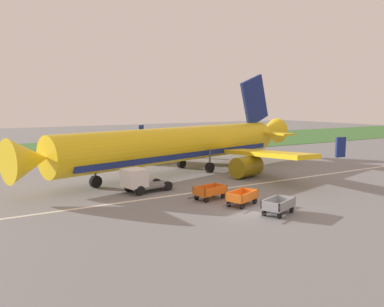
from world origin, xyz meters
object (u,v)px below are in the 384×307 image
(airplane, at_px, (186,144))
(baggage_cart_nearest, at_px, (278,206))
(service_truck_beside_carts, at_px, (139,180))
(baggage_cart_second_in_row, at_px, (242,197))
(baggage_cart_third_in_row, at_px, (210,192))

(airplane, relative_size, baggage_cart_nearest, 10.37)
(baggage_cart_nearest, bearing_deg, service_truck_beside_carts, 115.94)
(service_truck_beside_carts, bearing_deg, airplane, 38.17)
(baggage_cart_nearest, relative_size, baggage_cart_second_in_row, 1.00)
(baggage_cart_third_in_row, height_order, service_truck_beside_carts, service_truck_beside_carts)
(baggage_cart_nearest, bearing_deg, baggage_cart_second_in_row, 100.26)
(airplane, height_order, service_truck_beside_carts, airplane)
(airplane, relative_size, baggage_cart_third_in_row, 10.27)
(baggage_cart_second_in_row, relative_size, service_truck_beside_carts, 0.78)
(baggage_cart_second_in_row, distance_m, baggage_cart_third_in_row, 2.97)
(airplane, relative_size, service_truck_beside_carts, 8.07)
(baggage_cart_nearest, distance_m, service_truck_beside_carts, 12.28)
(baggage_cart_third_in_row, bearing_deg, baggage_cart_nearest, -75.33)
(baggage_cart_second_in_row, xyz_separation_m, baggage_cart_third_in_row, (-0.99, 2.80, 0.00))
(baggage_cart_nearest, height_order, baggage_cart_third_in_row, same)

